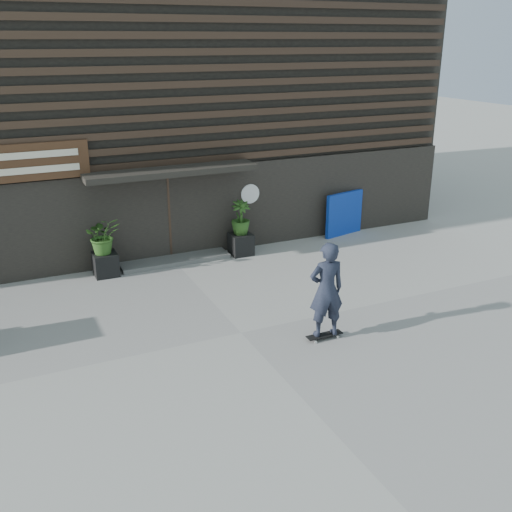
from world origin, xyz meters
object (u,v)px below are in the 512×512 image
planter_pot_left (106,264)px  skateboarder (326,290)px  blue_tarp (344,214)px  planter_pot_right (241,244)px

planter_pot_left → skateboarder: skateboarder is taller
planter_pot_left → blue_tarp: (7.41, 0.30, 0.37)m
planter_pot_right → blue_tarp: blue_tarp is taller
planter_pot_right → skateboarder: (-0.45, -5.35, 0.78)m
planter_pot_left → skateboarder: 6.36m
planter_pot_left → blue_tarp: bearing=2.3°
planter_pot_left → planter_pot_right: size_ratio=1.00×
blue_tarp → skateboarder: size_ratio=0.69×
planter_pot_left → blue_tarp: blue_tarp is taller
planter_pot_right → skateboarder: bearing=-94.8°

